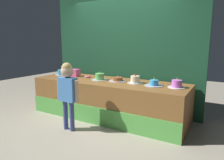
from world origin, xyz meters
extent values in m
plane|color=#ADA38E|center=(0.00, 0.00, 0.00)|extent=(12.00, 12.00, 0.00)
cube|color=brown|center=(0.00, 0.51, 0.38)|extent=(3.25, 1.02, 0.76)
cube|color=#59B24C|center=(0.00, -0.01, 0.17)|extent=(3.25, 0.02, 0.34)
cube|color=#19472D|center=(0.00, 1.12, 1.41)|extent=(3.60, 0.08, 2.82)
cylinder|color=#3F4C8C|center=(-0.31, -0.43, 0.27)|extent=(0.08, 0.08, 0.53)
cylinder|color=#3F4C8C|center=(-0.16, -0.43, 0.27)|extent=(0.08, 0.08, 0.53)
cube|color=#4C8CD8|center=(-0.24, -0.43, 0.74)|extent=(0.33, 0.15, 0.42)
cylinder|color=beige|center=(-0.44, -0.43, 0.73)|extent=(0.07, 0.07, 0.38)
cylinder|color=beige|center=(-0.04, -0.43, 0.73)|extent=(0.07, 0.07, 0.38)
sphere|color=beige|center=(-0.24, -0.43, 1.06)|extent=(0.21, 0.21, 0.21)
sphere|color=tan|center=(-0.24, -0.43, 1.11)|extent=(0.18, 0.18, 0.18)
cube|color=#EC5AA3|center=(-0.99, 0.60, 0.85)|extent=(0.25, 0.20, 0.17)
torus|color=pink|center=(-0.59, 0.60, 0.79)|extent=(0.13, 0.13, 0.04)
cylinder|color=silver|center=(-1.38, 0.61, 0.77)|extent=(0.32, 0.32, 0.01)
cylinder|color=#3399D8|center=(-1.38, 0.61, 0.83)|extent=(0.19, 0.19, 0.12)
cone|color=#F2E566|center=(-1.38, 0.61, 0.92)|extent=(0.02, 0.02, 0.05)
cylinder|color=silver|center=(-0.20, 0.50, 0.77)|extent=(0.34, 0.34, 0.01)
cylinder|color=#59B259|center=(-0.20, 0.50, 0.84)|extent=(0.18, 0.18, 0.13)
cone|color=#F2E566|center=(-0.20, 0.50, 0.93)|extent=(0.02, 0.02, 0.05)
cylinder|color=silver|center=(0.20, 0.57, 0.77)|extent=(0.36, 0.36, 0.01)
cylinder|color=brown|center=(0.20, 0.57, 0.81)|extent=(0.20, 0.20, 0.07)
cone|color=#F2E566|center=(0.20, 0.57, 0.87)|extent=(0.02, 0.02, 0.05)
cylinder|color=silver|center=(0.59, 0.56, 0.77)|extent=(0.29, 0.29, 0.01)
cylinder|color=beige|center=(0.59, 0.56, 0.84)|extent=(0.18, 0.18, 0.13)
sphere|color=red|center=(0.59, 0.56, 0.93)|extent=(0.04, 0.04, 0.04)
cylinder|color=silver|center=(0.99, 0.51, 0.77)|extent=(0.34, 0.34, 0.01)
cylinder|color=#3399D8|center=(0.99, 0.51, 0.82)|extent=(0.16, 0.16, 0.10)
cone|color=#F2E566|center=(0.99, 0.51, 0.90)|extent=(0.02, 0.02, 0.06)
cylinder|color=white|center=(1.38, 0.56, 0.77)|extent=(0.30, 0.30, 0.01)
cylinder|color=#CC66D8|center=(1.38, 0.56, 0.84)|extent=(0.17, 0.17, 0.13)
cone|color=#F2E566|center=(1.38, 0.56, 0.93)|extent=(0.02, 0.02, 0.05)
camera|label=1|loc=(2.15, -2.99, 1.53)|focal=32.47mm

